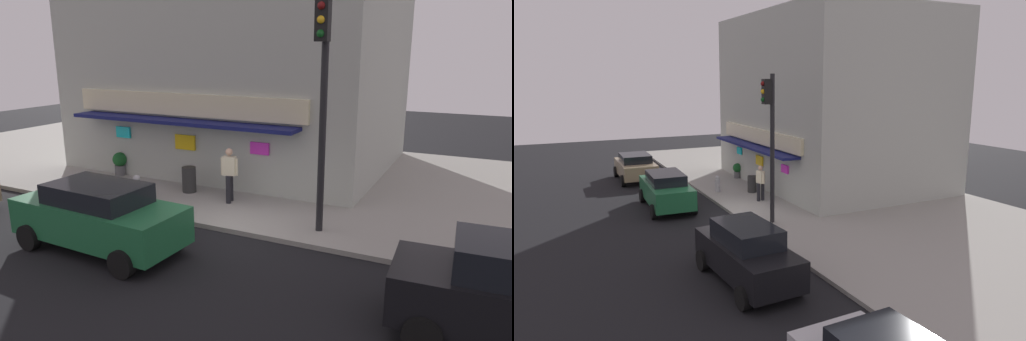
% 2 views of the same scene
% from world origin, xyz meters
% --- Properties ---
extents(ground_plane, '(55.66, 55.66, 0.00)m').
position_xyz_m(ground_plane, '(0.00, 0.00, 0.00)').
color(ground_plane, black).
extents(sidewalk, '(37.11, 11.83, 0.13)m').
position_xyz_m(sidewalk, '(0.00, 5.92, 0.07)').
color(sidewalk, gray).
rests_on(sidewalk, ground_plane).
extents(corner_building, '(11.74, 9.33, 8.99)m').
position_xyz_m(corner_building, '(-3.27, 7.25, 4.62)').
color(corner_building, '#ADB2A8').
rests_on(corner_building, sidewalk).
extents(traffic_light, '(0.32, 0.58, 5.89)m').
position_xyz_m(traffic_light, '(2.28, 0.87, 3.87)').
color(traffic_light, black).
rests_on(traffic_light, sidewalk).
extents(fire_hydrant, '(0.51, 0.27, 0.84)m').
position_xyz_m(fire_hydrant, '(-3.53, 0.74, 0.54)').
color(fire_hydrant, '#B2B2B7').
rests_on(fire_hydrant, sidewalk).
extents(trash_can, '(0.46, 0.46, 0.84)m').
position_xyz_m(trash_can, '(-2.67, 2.28, 0.55)').
color(trash_can, '#2D2D2D').
rests_on(trash_can, sidewalk).
extents(pedestrian, '(0.55, 0.44, 1.69)m').
position_xyz_m(pedestrian, '(-0.96, 1.96, 1.06)').
color(pedestrian, black).
rests_on(pedestrian, sidewalk).
extents(potted_plant_by_doorway, '(0.53, 0.53, 0.86)m').
position_xyz_m(potted_plant_by_doorway, '(-6.19, 2.92, 0.61)').
color(potted_plant_by_doorway, '#59595B').
rests_on(potted_plant_by_doorway, sidewalk).
extents(parked_car_green, '(4.36, 2.09, 1.65)m').
position_xyz_m(parked_car_green, '(-2.14, -2.23, 0.86)').
color(parked_car_green, '#1E6038').
rests_on(parked_car_green, ground_plane).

